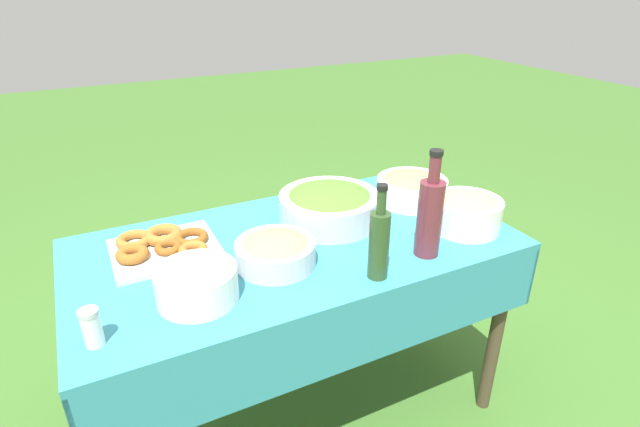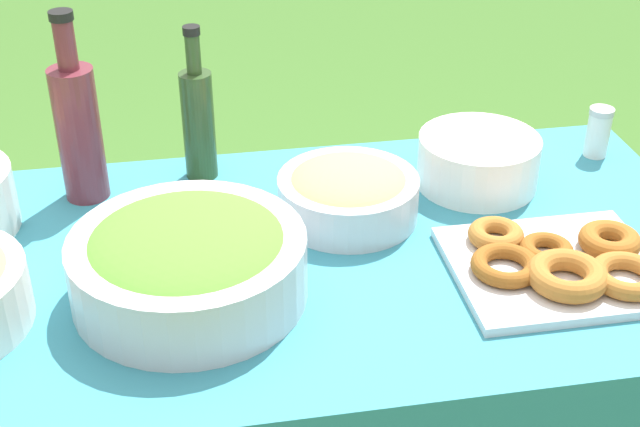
{
  "view_description": "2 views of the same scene",
  "coord_description": "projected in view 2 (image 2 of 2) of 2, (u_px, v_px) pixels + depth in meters",
  "views": [
    {
      "loc": [
        -0.58,
        -1.34,
        1.58
      ],
      "look_at": [
        0.08,
        -0.03,
        0.86
      ],
      "focal_mm": 28.0,
      "sensor_mm": 36.0,
      "label": 1
    },
    {
      "loc": [
        0.17,
        1.21,
        1.58
      ],
      "look_at": [
        -0.03,
        0.07,
        0.88
      ],
      "focal_mm": 50.0,
      "sensor_mm": 36.0,
      "label": 2
    }
  ],
  "objects": [
    {
      "name": "plate_stack",
      "position": [
        478.0,
        161.0,
        1.65
      ],
      "size": [
        0.22,
        0.22,
        0.1
      ],
      "color": "white",
      "rests_on": "picnic_table"
    },
    {
      "name": "salt_shaker",
      "position": [
        598.0,
        132.0,
        1.75
      ],
      "size": [
        0.05,
        0.05,
        0.1
      ],
      "color": "white",
      "rests_on": "picnic_table"
    },
    {
      "name": "picnic_table",
      "position": [
        295.0,
        305.0,
        1.52
      ],
      "size": [
        1.46,
        0.76,
        0.76
      ],
      "color": "teal",
      "rests_on": "ground_plane"
    },
    {
      "name": "salad_bowl",
      "position": [
        188.0,
        260.0,
        1.34
      ],
      "size": [
        0.36,
        0.36,
        0.12
      ],
      "color": "silver",
      "rests_on": "picnic_table"
    },
    {
      "name": "bread_bowl",
      "position": [
        348.0,
        193.0,
        1.55
      ],
      "size": [
        0.25,
        0.25,
        0.1
      ],
      "color": "silver",
      "rests_on": "picnic_table"
    },
    {
      "name": "donut_platter",
      "position": [
        561.0,
        264.0,
        1.41
      ],
      "size": [
        0.34,
        0.29,
        0.05
      ],
      "color": "silver",
      "rests_on": "picnic_table"
    },
    {
      "name": "wine_bottle",
      "position": [
        78.0,
        127.0,
        1.56
      ],
      "size": [
        0.08,
        0.08,
        0.35
      ],
      "color": "maroon",
      "rests_on": "picnic_table"
    },
    {
      "name": "olive_oil_bottle",
      "position": [
        198.0,
        120.0,
        1.64
      ],
      "size": [
        0.06,
        0.06,
        0.29
      ],
      "color": "#2D4723",
      "rests_on": "picnic_table"
    }
  ]
}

